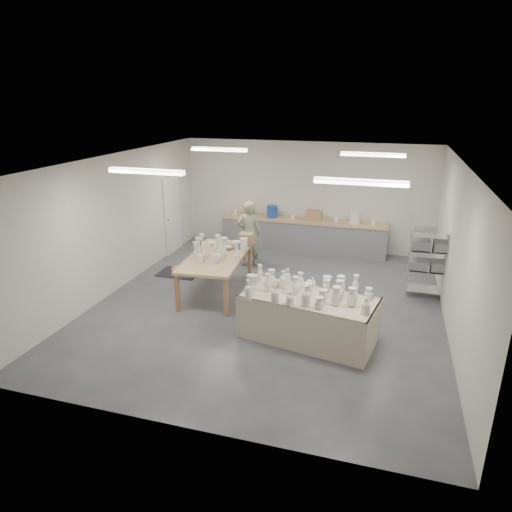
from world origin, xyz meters
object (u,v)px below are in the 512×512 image
(potter, at_px, (249,234))
(red_stool, at_px, (252,251))
(drying_table, at_px, (308,315))
(work_table, at_px, (220,254))

(potter, xyz_separation_m, red_stool, (0.00, 0.27, -0.56))
(drying_table, distance_m, red_stool, 4.18)
(potter, relative_size, red_stool, 4.66)
(drying_table, relative_size, red_stool, 6.89)
(work_table, relative_size, potter, 1.41)
(red_stool, bearing_deg, drying_table, -59.12)
(drying_table, xyz_separation_m, red_stool, (-2.14, 3.58, -0.17))
(work_table, distance_m, red_stool, 2.11)
(drying_table, height_order, potter, potter)
(drying_table, bearing_deg, red_stool, 131.33)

